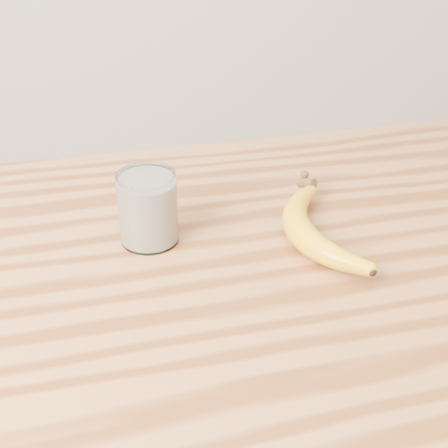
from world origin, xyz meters
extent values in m
cube|color=#945F33|center=(0.00, 0.00, 0.88)|extent=(1.20, 0.80, 0.04)
cylinder|color=brown|center=(0.54, 0.34, 0.43)|extent=(0.06, 0.06, 0.86)
cylinder|color=white|center=(-0.11, 0.08, 0.95)|extent=(0.09, 0.09, 0.11)
torus|color=white|center=(-0.11, 0.08, 1.01)|extent=(0.09, 0.09, 0.00)
cylinder|color=silver|center=(-0.11, 0.08, 0.95)|extent=(0.08, 0.08, 0.09)
camera|label=1|loc=(-0.19, -0.70, 1.39)|focal=50.00mm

